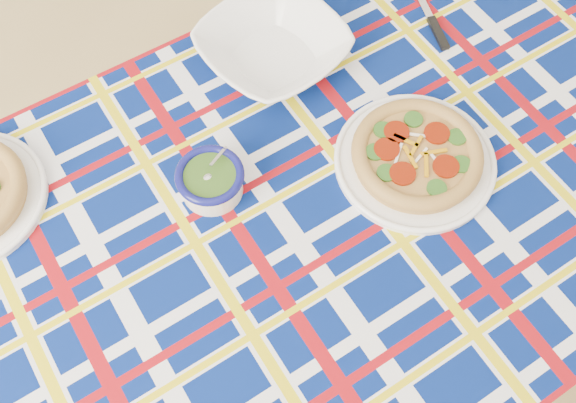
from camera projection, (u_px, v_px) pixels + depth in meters
floor at (157, 325)px, 1.69m from camera, size 4.00×4.00×0.00m
dining_table at (319, 220)px, 1.16m from camera, size 1.48×0.96×0.68m
tablecloth at (319, 214)px, 1.14m from camera, size 1.51×0.99×0.10m
main_focaccia_plate at (417, 155)px, 1.11m from camera, size 0.32×0.32×0.06m
pesto_bowl at (211, 180)px, 1.08m from camera, size 0.13×0.13×0.07m
serving_bowl at (273, 48)px, 1.21m from camera, size 0.30×0.30×0.06m
table_knife at (422, 0)px, 1.31m from camera, size 0.09×0.21×0.01m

